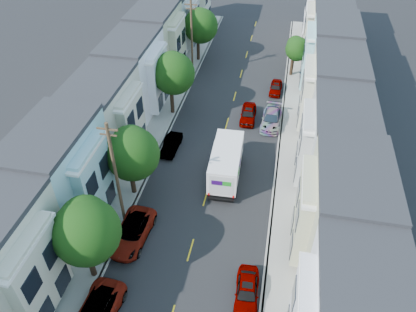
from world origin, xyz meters
TOP-DOWN VIEW (x-y plane):
  - ground at (0.00, 0.00)m, footprint 160.00×160.00m
  - road_slab at (0.00, 15.00)m, footprint 12.00×70.00m
  - curb_left at (-6.05, 15.00)m, footprint 0.30×70.00m
  - curb_right at (6.05, 15.00)m, footprint 0.30×70.00m
  - sidewalk_left at (-7.35, 15.00)m, footprint 2.60×70.00m
  - sidewalk_right at (7.35, 15.00)m, footprint 2.60×70.00m
  - centerline at (0.00, 15.00)m, footprint 0.12×70.00m
  - townhouse_row_left at (-11.15, 15.00)m, footprint 5.00×70.00m
  - townhouse_row_right at (11.15, 15.00)m, footprint 5.00×70.00m
  - tree_b at (-6.30, -3.68)m, footprint 4.70×4.70m
  - tree_c at (-6.30, 5.34)m, footprint 4.70×4.70m
  - tree_d at (-6.30, 18.88)m, footprint 4.70×4.70m
  - tree_e at (-6.30, 32.90)m, footprint 4.70×4.70m
  - tree_far_r at (6.89, 30.89)m, footprint 3.10×3.10m
  - utility_pole_near at (-6.30, 2.00)m, footprint 1.60×0.26m
  - utility_pole_far at (-6.30, 28.00)m, footprint 1.60×0.26m
  - fedex_truck at (1.33, 9.07)m, footprint 2.67×6.93m
  - lead_sedan at (2.23, 19.30)m, footprint 1.85×4.53m
  - parked_left_c at (-4.90, 0.20)m, footprint 2.85×5.63m
  - parked_left_d at (-4.90, 12.16)m, footprint 1.51×3.94m
  - parked_right_b at (4.90, -3.25)m, footprint 1.91×4.48m
  - parked_right_c at (4.90, 18.84)m, footprint 2.27×5.08m
  - parked_right_d at (4.90, 26.08)m, footprint 1.57×3.86m

SIDE VIEW (x-z plane):
  - ground at x=0.00m, z-range 0.00..0.00m
  - centerline at x=0.00m, z-range -0.01..0.01m
  - townhouse_row_left at x=-11.15m, z-range -4.25..4.25m
  - townhouse_row_right at x=11.15m, z-range -4.25..4.25m
  - road_slab at x=0.00m, z-range 0.00..0.02m
  - curb_left at x=-6.05m, z-range 0.00..0.15m
  - curb_right at x=6.05m, z-range 0.00..0.15m
  - sidewalk_left at x=-7.35m, z-range 0.00..0.15m
  - sidewalk_right at x=7.35m, z-range 0.00..0.15m
  - parked_right_d at x=4.90m, z-range 0.00..1.24m
  - parked_left_d at x=-4.90m, z-range 0.00..1.30m
  - parked_right_b at x=4.90m, z-range 0.00..1.42m
  - lead_sedan at x=2.23m, z-range 0.00..1.45m
  - parked_right_c at x=4.90m, z-range 0.00..1.50m
  - parked_left_c at x=-4.90m, z-range 0.00..1.53m
  - fedex_truck at x=1.33m, z-range 0.19..3.52m
  - tree_far_r at x=6.89m, z-range 1.10..6.48m
  - tree_c at x=-6.30m, z-range 1.14..8.15m
  - tree_e at x=-6.30m, z-range 1.34..8.75m
  - tree_b at x=-6.30m, z-range 1.34..8.76m
  - utility_pole_near at x=-6.30m, z-range 0.15..10.15m
  - utility_pole_far at x=-6.30m, z-range 0.15..10.15m
  - tree_d at x=-6.30m, z-range 1.40..8.94m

